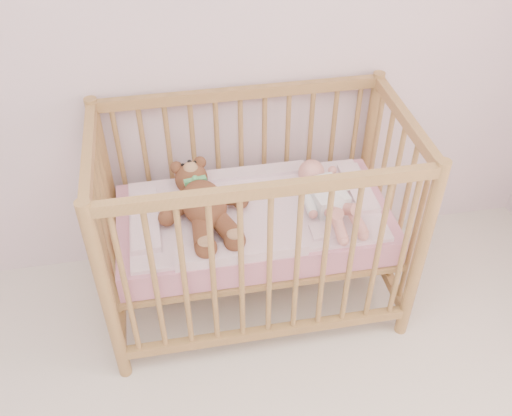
{
  "coord_description": "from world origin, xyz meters",
  "views": [
    {
      "loc": [
        0.05,
        -0.3,
        2.23
      ],
      "look_at": [
        0.39,
        1.55,
        0.62
      ],
      "focal_mm": 40.0,
      "sensor_mm": 36.0,
      "label": 1
    }
  ],
  "objects": [
    {
      "name": "crib",
      "position": [
        0.39,
        1.6,
        0.5
      ],
      "size": [
        1.36,
        0.76,
        1.0
      ],
      "primitive_type": null,
      "color": "#B1824B",
      "rests_on": "floor"
    },
    {
      "name": "mattress",
      "position": [
        0.39,
        1.6,
        0.49
      ],
      "size": [
        1.22,
        0.62,
        0.13
      ],
      "primitive_type": "cube",
      "color": "pink",
      "rests_on": "crib"
    },
    {
      "name": "baby",
      "position": [
        0.71,
        1.58,
        0.64
      ],
      "size": [
        0.35,
        0.59,
        0.13
      ],
      "primitive_type": null,
      "rotation": [
        0.0,
        0.0,
        0.17
      ],
      "color": "white",
      "rests_on": "blanket"
    },
    {
      "name": "wall_back",
      "position": [
        0.0,
        2.0,
        1.35
      ],
      "size": [
        4.0,
        0.02,
        2.7
      ],
      "primitive_type": "cube",
      "color": "silver",
      "rests_on": "floor"
    },
    {
      "name": "blanket",
      "position": [
        0.39,
        1.6,
        0.56
      ],
      "size": [
        1.1,
        0.58,
        0.06
      ],
      "primitive_type": null,
      "color": "pink",
      "rests_on": "mattress"
    },
    {
      "name": "teddy_bear",
      "position": [
        0.17,
        1.58,
        0.65
      ],
      "size": [
        0.52,
        0.66,
        0.17
      ],
      "primitive_type": null,
      "rotation": [
        0.0,
        0.0,
        0.17
      ],
      "color": "brown",
      "rests_on": "blanket"
    }
  ]
}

